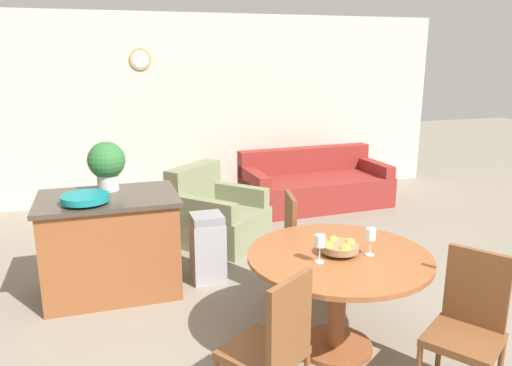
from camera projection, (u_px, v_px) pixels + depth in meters
name	position (u px, v px, depth m)	size (l,w,h in m)	color
wall_back	(189.00, 108.00, 7.37)	(8.00, 0.09, 2.70)	beige
dining_table	(338.00, 276.00, 3.57)	(1.31, 1.31, 0.75)	brown
dining_chair_near_left	(273.00, 344.00, 2.87)	(0.58, 0.58, 0.94)	brown
dining_chair_near_right	(469.00, 321.00, 3.11)	(0.58, 0.58, 0.94)	brown
dining_chair_far_side	(302.00, 242.00, 4.43)	(0.49, 0.49, 0.94)	brown
fruit_bowl	(339.00, 247.00, 3.51)	(0.27, 0.27, 0.11)	olive
wine_glass_left	(320.00, 242.00, 3.35)	(0.07, 0.07, 0.20)	silver
wine_glass_right	(371.00, 236.00, 3.47)	(0.07, 0.07, 0.20)	silver
kitchen_island	(111.00, 244.00, 4.52)	(1.21, 0.83, 0.91)	brown
teal_bowl	(85.00, 198.00, 4.17)	(0.40, 0.40, 0.08)	#147A7F
potted_plant	(107.00, 163.00, 4.53)	(0.34, 0.34, 0.45)	beige
trash_bin	(208.00, 248.00, 4.77)	(0.30, 0.31, 0.66)	#9E9EA3
couch	(314.00, 186.00, 7.21)	(2.10, 1.07, 0.79)	maroon
armchair	(216.00, 217.00, 5.76)	(1.23, 1.24, 0.88)	#7A7F5B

